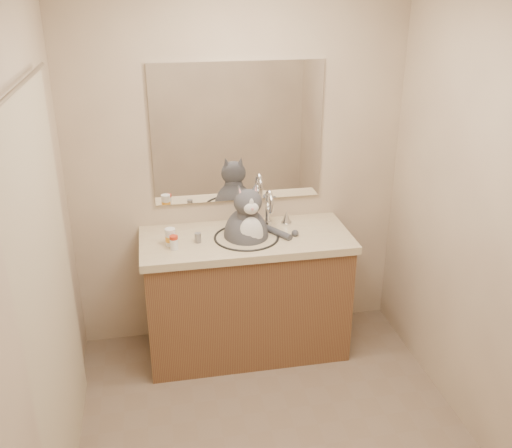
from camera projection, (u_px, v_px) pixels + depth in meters
The scene contains 8 objects.
room at pixel (281, 253), 2.62m from camera, with size 2.22×2.52×2.42m.
vanity at pixel (246, 292), 3.79m from camera, with size 1.34×0.59×1.12m.
mirror at pixel (238, 134), 3.63m from camera, with size 1.10×0.02×0.90m, color white.
shower_curtain at pixel (51, 296), 2.59m from camera, with size 0.02×1.30×1.93m.
cat at pixel (247, 233), 3.62m from camera, with size 0.44×0.35×0.57m.
pill_bottle_redcap at pixel (174, 242), 3.44m from camera, with size 0.06×0.06×0.09m.
pill_bottle_orange at pixel (170, 237), 3.49m from camera, with size 0.08×0.08×0.11m.
grey_canister at pixel (198, 238), 3.53m from camera, with size 0.05×0.05×0.06m.
Camera 1 is at (-0.55, -2.29, 2.36)m, focal length 40.00 mm.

